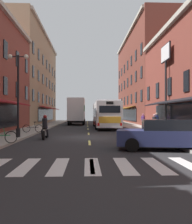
% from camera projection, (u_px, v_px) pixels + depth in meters
% --- Properties ---
extents(ground_plane, '(34.80, 80.00, 0.10)m').
position_uv_depth(ground_plane, '(89.00, 138.00, 18.31)').
color(ground_plane, '#28282B').
extents(lane_centre_dashes, '(0.14, 73.90, 0.01)m').
position_uv_depth(lane_centre_dashes, '(89.00, 137.00, 18.06)').
color(lane_centre_dashes, '#DBCC4C').
rests_on(lane_centre_dashes, ground).
extents(crosswalk_near, '(7.10, 2.80, 0.01)m').
position_uv_depth(crosswalk_near, '(92.00, 166.00, 8.32)').
color(crosswalk_near, silver).
rests_on(crosswalk_near, ground).
extents(sidewalk_left, '(3.00, 80.00, 0.14)m').
position_uv_depth(sidewalk_left, '(8.00, 136.00, 18.08)').
color(sidewalk_left, '#A39E93').
rests_on(sidewalk_left, ground).
extents(sidewalk_right, '(3.00, 80.00, 0.14)m').
position_uv_depth(sidewalk_right, '(167.00, 136.00, 18.54)').
color(sidewalk_right, '#A39E93').
rests_on(sidewalk_right, ground).
extents(billboard_sign, '(0.40, 2.44, 7.92)m').
position_uv_depth(billboard_sign, '(166.00, 66.00, 22.52)').
color(billboard_sign, black).
rests_on(billboard_sign, sidewalk_right).
extents(transit_bus, '(2.66, 11.99, 3.14)m').
position_uv_depth(transit_bus, '(105.00, 114.00, 29.90)').
color(transit_bus, silver).
rests_on(transit_bus, ground).
extents(box_truck, '(2.59, 7.04, 4.03)m').
position_uv_depth(box_truck, '(77.00, 112.00, 38.25)').
color(box_truck, black).
rests_on(box_truck, ground).
extents(sedan_near, '(4.84, 2.50, 1.46)m').
position_uv_depth(sedan_near, '(166.00, 135.00, 11.91)').
color(sedan_near, navy).
rests_on(sedan_near, ground).
extents(sedan_mid, '(1.99, 4.52, 1.36)m').
position_uv_depth(sedan_mid, '(77.00, 119.00, 48.14)').
color(sedan_mid, maroon).
rests_on(sedan_mid, ground).
extents(motorcycle_rider, '(0.62, 2.07, 1.66)m').
position_uv_depth(motorcycle_rider, '(45.00, 129.00, 16.97)').
color(motorcycle_rider, black).
rests_on(motorcycle_rider, ground).
extents(bicycle_near, '(1.71, 0.48, 0.91)m').
position_uv_depth(bicycle_near, '(33.00, 128.00, 21.19)').
color(bicycle_near, black).
rests_on(bicycle_near, sidewalk_left).
extents(bicycle_mid, '(1.69, 0.50, 0.91)m').
position_uv_depth(bicycle_mid, '(1.00, 137.00, 13.31)').
color(bicycle_mid, black).
rests_on(bicycle_mid, sidewalk_left).
extents(pedestrian_near, '(0.45, 0.52, 1.61)m').
position_uv_depth(pedestrian_near, '(143.00, 121.00, 26.87)').
color(pedestrian_near, '#66387F').
rests_on(pedestrian_near, sidewalk_right).
extents(pedestrian_mid, '(0.36, 0.36, 1.68)m').
position_uv_depth(pedestrian_mid, '(157.00, 121.00, 23.32)').
color(pedestrian_mid, navy).
rests_on(pedestrian_mid, sidewalk_right).
extents(pedestrian_far, '(0.36, 0.36, 1.57)m').
position_uv_depth(pedestrian_far, '(154.00, 123.00, 20.65)').
color(pedestrian_far, navy).
rests_on(pedestrian_far, sidewalk_right).
extents(street_lamp_twin, '(1.42, 0.32, 5.68)m').
position_uv_depth(street_lamp_twin, '(18.00, 91.00, 16.93)').
color(street_lamp_twin, black).
rests_on(street_lamp_twin, sidewalk_left).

